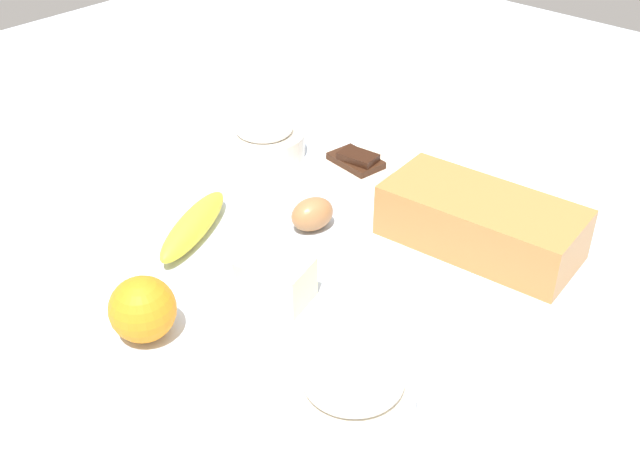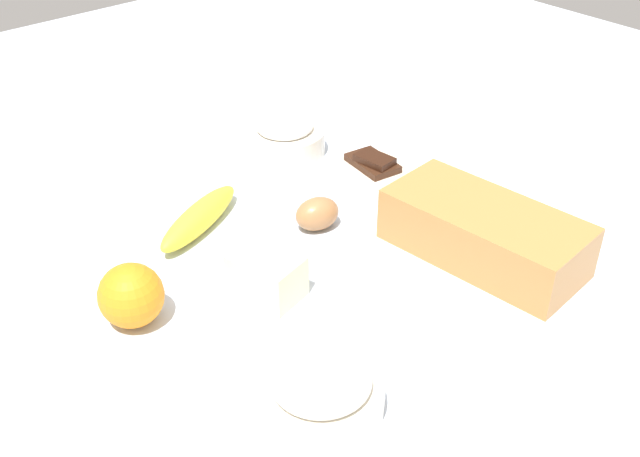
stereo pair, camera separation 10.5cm
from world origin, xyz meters
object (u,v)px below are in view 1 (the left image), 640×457
Objects in this scene: sugar_bowl at (264,138)px; banana at (193,225)px; butter_block at (276,279)px; chocolate_plate at (356,164)px; orange_fruit at (143,309)px; flour_bowl at (353,388)px; loaf_pan at (481,221)px; egg_near_butter at (312,214)px.

sugar_bowl is 0.74× the size of banana.
chocolate_plate is at bearing 113.05° from butter_block.
orange_fruit is 0.17m from butter_block.
flour_bowl is at bearing -35.38° from sugar_bowl.
butter_block is at bearing -42.45° from sugar_bowl.
butter_block is (0.29, -0.27, -0.00)m from sugar_bowl.
loaf_pan is 4.26× the size of egg_near_butter.
flour_bowl is 0.54m from chocolate_plate.
flour_bowl is at bearing -50.62° from chocolate_plate.
sugar_bowl is (-0.49, 0.35, 0.00)m from flour_bowl.
orange_fruit reaches higher than sugar_bowl.
butter_block reaches higher than chocolate_plate.
loaf_pan is 2.08× the size of sugar_bowl.
egg_near_butter is (-0.21, -0.13, -0.02)m from loaf_pan.
egg_near_butter is (-0.28, 0.24, -0.00)m from flour_bowl.
flour_bowl is at bearing -84.86° from loaf_pan.
flour_bowl is at bearing -14.59° from banana.
flour_bowl reaches higher than butter_block.
butter_block is at bearing -63.62° from egg_near_butter.
orange_fruit is (0.12, -0.18, 0.02)m from banana.
sugar_bowl is at bearing 144.62° from flour_bowl.
butter_block is (-0.20, 0.08, 0.00)m from flour_bowl.
egg_near_butter is at bearing 139.52° from flour_bowl.
egg_near_butter is (0.22, -0.12, -0.01)m from sugar_bowl.
banana is 0.19m from butter_block.
flour_bowl is 0.22m from butter_block.
butter_block is 1.32× the size of egg_near_butter.
sugar_bowl is at bearing 176.39° from loaf_pan.
flour_bowl is 1.56× the size of butter_block.
orange_fruit is at bearing -62.23° from sugar_bowl.
chocolate_plate is (-0.34, 0.42, -0.02)m from flour_bowl.
sugar_bowl is 1.68× the size of orange_fruit.
butter_block reaches higher than banana.
orange_fruit is at bearing -55.91° from banana.
orange_fruit is 0.64× the size of chocolate_plate.
sugar_bowl is at bearing 117.77° from orange_fruit.
flour_bowl is 1.08× the size of chocolate_plate.
loaf_pan is 2.07× the size of flour_bowl.
banana is 2.79× the size of egg_near_butter.
egg_near_butter is (0.11, 0.13, 0.00)m from banana.
orange_fruit is 1.22× the size of egg_near_butter.
butter_block is at bearing -66.95° from chocolate_plate.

